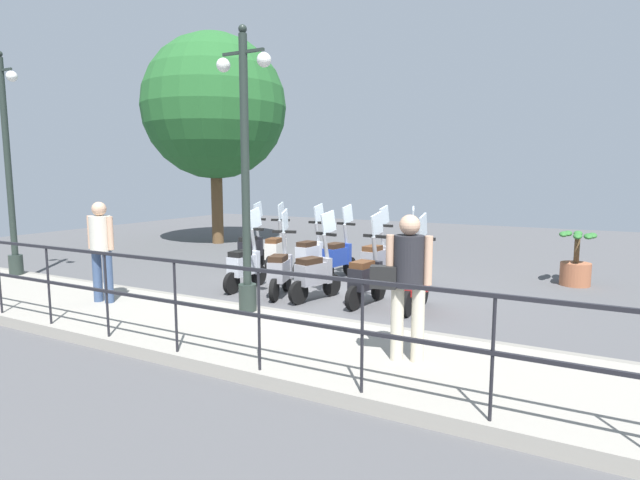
{
  "coord_description": "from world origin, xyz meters",
  "views": [
    {
      "loc": [
        -8.27,
        -4.02,
        2.15
      ],
      "look_at": [
        0.2,
        0.5,
        0.9
      ],
      "focal_mm": 28.0,
      "sensor_mm": 36.0,
      "label": 1
    }
  ],
  "objects_px": {
    "scooter_far_0": "(412,262)",
    "scooter_far_3": "(310,254)",
    "pedestrian_with_bag": "(407,276)",
    "lamp_post_near": "(246,189)",
    "scooter_far_5": "(251,248)",
    "scooter_far_1": "(376,259)",
    "scooter_near_1": "(366,277)",
    "lamp_post_far": "(9,178)",
    "scooter_near_0": "(416,281)",
    "scooter_near_3": "(280,269)",
    "scooter_near_4": "(245,264)",
    "potted_palm": "(576,263)",
    "scooter_near_2": "(315,273)",
    "scooter_far_4": "(276,250)",
    "pedestrian_distant": "(101,244)",
    "tree_large": "(215,107)",
    "scooter_far_2": "(338,256)"
  },
  "relations": [
    {
      "from": "pedestrian_with_bag",
      "to": "scooter_far_0",
      "type": "distance_m",
      "value": 4.42
    },
    {
      "from": "pedestrian_distant",
      "to": "scooter_far_5",
      "type": "height_order",
      "value": "pedestrian_distant"
    },
    {
      "from": "pedestrian_distant",
      "to": "scooter_far_2",
      "type": "bearing_deg",
      "value": 144.44
    },
    {
      "from": "scooter_near_3",
      "to": "scooter_far_0",
      "type": "height_order",
      "value": "same"
    },
    {
      "from": "scooter_near_1",
      "to": "scooter_far_4",
      "type": "distance_m",
      "value": 3.49
    },
    {
      "from": "scooter_far_3",
      "to": "scooter_far_4",
      "type": "height_order",
      "value": "same"
    },
    {
      "from": "scooter_near_4",
      "to": "scooter_far_4",
      "type": "distance_m",
      "value": 1.93
    },
    {
      "from": "scooter_near_2",
      "to": "scooter_far_1",
      "type": "xyz_separation_m",
      "value": [
        1.86,
        -0.38,
        0.0
      ]
    },
    {
      "from": "lamp_post_far",
      "to": "scooter_far_5",
      "type": "height_order",
      "value": "lamp_post_far"
    },
    {
      "from": "scooter_near_1",
      "to": "scooter_far_5",
      "type": "distance_m",
      "value": 4.03
    },
    {
      "from": "pedestrian_distant",
      "to": "pedestrian_with_bag",
      "type": "bearing_deg",
      "value": 80.79
    },
    {
      "from": "tree_large",
      "to": "scooter_near_1",
      "type": "height_order",
      "value": "tree_large"
    },
    {
      "from": "scooter_far_1",
      "to": "scooter_far_4",
      "type": "bearing_deg",
      "value": 95.54
    },
    {
      "from": "lamp_post_near",
      "to": "scooter_near_4",
      "type": "relative_size",
      "value": 2.65
    },
    {
      "from": "scooter_far_0",
      "to": "scooter_far_3",
      "type": "bearing_deg",
      "value": 73.4
    },
    {
      "from": "scooter_near_0",
      "to": "scooter_near_3",
      "type": "distance_m",
      "value": 2.42
    },
    {
      "from": "pedestrian_with_bag",
      "to": "scooter_far_3",
      "type": "height_order",
      "value": "pedestrian_with_bag"
    },
    {
      "from": "scooter_near_2",
      "to": "scooter_far_4",
      "type": "xyz_separation_m",
      "value": [
        1.93,
        2.06,
        0.0
      ]
    },
    {
      "from": "pedestrian_with_bag",
      "to": "scooter_far_2",
      "type": "relative_size",
      "value": 1.03
    },
    {
      "from": "pedestrian_distant",
      "to": "scooter_near_3",
      "type": "xyz_separation_m",
      "value": [
        2.17,
        -1.94,
        -0.6
      ]
    },
    {
      "from": "pedestrian_distant",
      "to": "scooter_far_1",
      "type": "distance_m",
      "value": 5.08
    },
    {
      "from": "scooter_near_4",
      "to": "scooter_far_5",
      "type": "height_order",
      "value": "same"
    },
    {
      "from": "potted_palm",
      "to": "lamp_post_far",
      "type": "bearing_deg",
      "value": 116.39
    },
    {
      "from": "pedestrian_with_bag",
      "to": "scooter_far_5",
      "type": "relative_size",
      "value": 1.03
    },
    {
      "from": "scooter_near_1",
      "to": "pedestrian_with_bag",
      "type": "bearing_deg",
      "value": -141.55
    },
    {
      "from": "lamp_post_near",
      "to": "scooter_far_3",
      "type": "relative_size",
      "value": 2.65
    },
    {
      "from": "scooter_near_3",
      "to": "scooter_near_4",
      "type": "distance_m",
      "value": 0.87
    },
    {
      "from": "scooter_near_2",
      "to": "scooter_near_3",
      "type": "height_order",
      "value": "same"
    },
    {
      "from": "potted_palm",
      "to": "scooter_near_1",
      "type": "height_order",
      "value": "scooter_near_1"
    },
    {
      "from": "tree_large",
      "to": "scooter_far_3",
      "type": "xyz_separation_m",
      "value": [
        -3.16,
        -5.14,
        -3.74
      ]
    },
    {
      "from": "lamp_post_near",
      "to": "pedestrian_with_bag",
      "type": "xyz_separation_m",
      "value": [
        -0.83,
        -2.71,
        -0.87
      ]
    },
    {
      "from": "scooter_near_0",
      "to": "scooter_far_1",
      "type": "relative_size",
      "value": 1.0
    },
    {
      "from": "pedestrian_distant",
      "to": "tree_large",
      "type": "height_order",
      "value": "tree_large"
    },
    {
      "from": "lamp_post_far",
      "to": "tree_large",
      "type": "distance_m",
      "value": 6.84
    },
    {
      "from": "pedestrian_distant",
      "to": "scooter_far_5",
      "type": "distance_m",
      "value": 4.13
    },
    {
      "from": "scooter_near_3",
      "to": "scooter_far_5",
      "type": "bearing_deg",
      "value": 29.61
    },
    {
      "from": "lamp_post_far",
      "to": "scooter_near_1",
      "type": "relative_size",
      "value": 2.84
    },
    {
      "from": "lamp_post_near",
      "to": "scooter_far_0",
      "type": "height_order",
      "value": "lamp_post_near"
    },
    {
      "from": "lamp_post_far",
      "to": "scooter_far_0",
      "type": "relative_size",
      "value": 2.84
    },
    {
      "from": "pedestrian_with_bag",
      "to": "scooter_far_3",
      "type": "bearing_deg",
      "value": 25.94
    },
    {
      "from": "scooter_near_4",
      "to": "scooter_far_5",
      "type": "xyz_separation_m",
      "value": [
        1.81,
        1.16,
        0.0
      ]
    },
    {
      "from": "potted_palm",
      "to": "scooter_far_5",
      "type": "distance_m",
      "value": 6.83
    },
    {
      "from": "scooter_far_4",
      "to": "lamp_post_far",
      "type": "bearing_deg",
      "value": 118.74
    },
    {
      "from": "scooter_far_2",
      "to": "scooter_near_1",
      "type": "bearing_deg",
      "value": -132.25
    },
    {
      "from": "pedestrian_distant",
      "to": "scooter_far_1",
      "type": "height_order",
      "value": "pedestrian_distant"
    },
    {
      "from": "lamp_post_far",
      "to": "scooter_near_2",
      "type": "bearing_deg",
      "value": -75.77
    },
    {
      "from": "scooter_far_0",
      "to": "scooter_far_1",
      "type": "bearing_deg",
      "value": 69.94
    },
    {
      "from": "lamp_post_near",
      "to": "scooter_far_5",
      "type": "distance_m",
      "value": 4.43
    },
    {
      "from": "scooter_near_0",
      "to": "scooter_far_4",
      "type": "distance_m",
      "value": 4.18
    },
    {
      "from": "lamp_post_near",
      "to": "scooter_near_2",
      "type": "relative_size",
      "value": 2.65
    }
  ]
}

